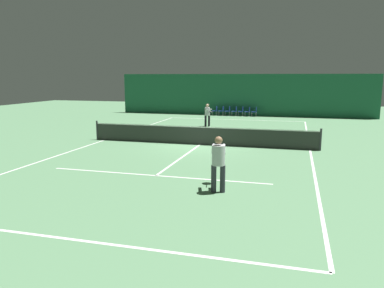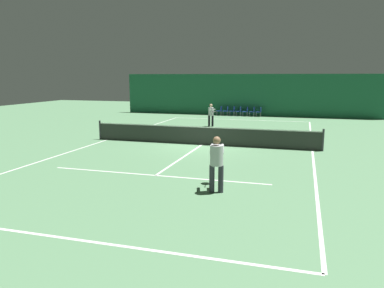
{
  "view_description": "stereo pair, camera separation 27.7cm",
  "coord_description": "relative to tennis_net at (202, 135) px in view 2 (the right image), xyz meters",
  "views": [
    {
      "loc": [
        4.71,
        -18.59,
        3.51
      ],
      "look_at": [
        1.01,
        -5.21,
        1.0
      ],
      "focal_mm": 35.0,
      "sensor_mm": 36.0,
      "label": 1
    },
    {
      "loc": [
        4.98,
        -18.52,
        3.51
      ],
      "look_at": [
        1.01,
        -5.21,
        1.0
      ],
      "focal_mm": 35.0,
      "sensor_mm": 36.0,
      "label": 2
    }
  ],
  "objects": [
    {
      "name": "court_line_service_far",
      "position": [
        0.0,
        6.4,
        -0.51
      ],
      "size": [
        8.25,
        0.1,
        0.0
      ],
      "color": "white",
      "rests_on": "ground"
    },
    {
      "name": "player_far",
      "position": [
        -1.26,
        7.13,
        0.42
      ],
      "size": [
        0.9,
        1.34,
        1.6
      ],
      "rotation": [
        0.0,
        0.0,
        -1.11
      ],
      "color": "black",
      "rests_on": "ground"
    },
    {
      "name": "courtside_chair_5",
      "position": [
        0.68,
        14.78,
        -0.03
      ],
      "size": [
        0.44,
        0.44,
        0.84
      ],
      "rotation": [
        0.0,
        0.0,
        -1.57
      ],
      "color": "#99999E",
      "rests_on": "ground"
    },
    {
      "name": "courtside_chair_4",
      "position": [
        0.09,
        14.78,
        -0.03
      ],
      "size": [
        0.44,
        0.44,
        0.84
      ],
      "rotation": [
        0.0,
        0.0,
        -1.57
      ],
      "color": "#99999E",
      "rests_on": "ground"
    },
    {
      "name": "court_line_sideline_right",
      "position": [
        5.5,
        0.0,
        -0.51
      ],
      "size": [
        0.1,
        23.8,
        0.0
      ],
      "color": "white",
      "rests_on": "ground"
    },
    {
      "name": "courtside_chair_0",
      "position": [
        -2.29,
        14.78,
        -0.03
      ],
      "size": [
        0.44,
        0.44,
        0.84
      ],
      "rotation": [
        0.0,
        0.0,
        -1.57
      ],
      "color": "#99999E",
      "rests_on": "ground"
    },
    {
      "name": "backdrop_curtain",
      "position": [
        0.0,
        15.33,
        1.35
      ],
      "size": [
        23.0,
        0.12,
        3.72
      ],
      "color": "#1E5B3D",
      "rests_on": "ground"
    },
    {
      "name": "court_line_baseline_near",
      "position": [
        0.0,
        -11.9,
        -0.51
      ],
      "size": [
        11.0,
        0.1,
        0.0
      ],
      "color": "white",
      "rests_on": "ground"
    },
    {
      "name": "courtside_chair_3",
      "position": [
        -0.51,
        14.78,
        -0.03
      ],
      "size": [
        0.44,
        0.44,
        0.84
      ],
      "rotation": [
        0.0,
        0.0,
        -1.57
      ],
      "color": "#99999E",
      "rests_on": "ground"
    },
    {
      "name": "court_line_sideline_left",
      "position": [
        -5.5,
        0.0,
        -0.51
      ],
      "size": [
        0.1,
        23.8,
        0.0
      ],
      "color": "white",
      "rests_on": "ground"
    },
    {
      "name": "courtside_chair_6",
      "position": [
        1.27,
        14.78,
        -0.03
      ],
      "size": [
        0.44,
        0.44,
        0.84
      ],
      "rotation": [
        0.0,
        0.0,
        -1.57
      ],
      "color": "#99999E",
      "rests_on": "ground"
    },
    {
      "name": "court_line_centre",
      "position": [
        0.0,
        0.0,
        -0.51
      ],
      "size": [
        0.1,
        12.8,
        0.0
      ],
      "color": "white",
      "rests_on": "ground"
    },
    {
      "name": "player_near",
      "position": [
        2.53,
        -7.67,
        0.5
      ],
      "size": [
        0.62,
        1.42,
        1.74
      ],
      "rotation": [
        0.0,
        0.0,
        1.76
      ],
      "color": "#2D2D38",
      "rests_on": "ground"
    },
    {
      "name": "tennis_net",
      "position": [
        0.0,
        0.0,
        0.0
      ],
      "size": [
        12.0,
        0.1,
        1.07
      ],
      "color": "#2D332D",
      "rests_on": "ground"
    },
    {
      "name": "court_line_service_near",
      "position": [
        0.0,
        -6.4,
        -0.51
      ],
      "size": [
        8.25,
        0.1,
        0.0
      ],
      "color": "white",
      "rests_on": "ground"
    },
    {
      "name": "ground_plane",
      "position": [
        0.0,
        0.0,
        -0.51
      ],
      "size": [
        60.0,
        60.0,
        0.0
      ],
      "primitive_type": "plane",
      "color": "#56845B"
    },
    {
      "name": "courtside_chair_2",
      "position": [
        -1.1,
        14.78,
        -0.03
      ],
      "size": [
        0.44,
        0.44,
        0.84
      ],
      "rotation": [
        0.0,
        0.0,
        -1.57
      ],
      "color": "#99999E",
      "rests_on": "ground"
    },
    {
      "name": "courtside_chair_1",
      "position": [
        -1.7,
        14.78,
        -0.03
      ],
      "size": [
        0.44,
        0.44,
        0.84
      ],
      "rotation": [
        0.0,
        0.0,
        -1.57
      ],
      "color": "#99999E",
      "rests_on": "ground"
    },
    {
      "name": "court_line_baseline_far",
      "position": [
        0.0,
        11.9,
        -0.51
      ],
      "size": [
        11.0,
        0.1,
        0.0
      ],
      "color": "white",
      "rests_on": "ground"
    }
  ]
}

